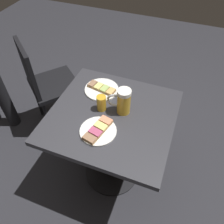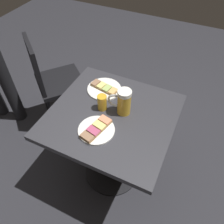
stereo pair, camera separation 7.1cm
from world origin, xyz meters
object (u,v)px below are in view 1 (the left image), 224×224
(cafe_chair, at_px, (46,82))
(plate_far, at_px, (102,89))
(beer_glass_small, at_px, (101,103))
(beer_mug, at_px, (123,101))
(plate_near, at_px, (98,130))

(cafe_chair, bearing_deg, plate_far, 26.70)
(plate_far, height_order, beer_glass_small, beer_glass_small)
(beer_mug, relative_size, beer_glass_small, 1.68)
(beer_mug, relative_size, cafe_chair, 0.19)
(plate_near, distance_m, cafe_chair, 0.86)
(plate_near, bearing_deg, beer_mug, 68.67)
(beer_glass_small, bearing_deg, plate_far, 112.77)
(beer_mug, bearing_deg, plate_near, -111.33)
(plate_near, bearing_deg, cafe_chair, 145.97)
(beer_glass_small, bearing_deg, plate_near, -73.94)
(plate_far, xyz_separation_m, cafe_chair, (-0.58, 0.13, -0.21))
(beer_mug, bearing_deg, cafe_chair, 160.75)
(plate_far, relative_size, beer_mug, 1.35)
(beer_glass_small, xyz_separation_m, cafe_chair, (-0.64, 0.30, -0.25))
(beer_mug, xyz_separation_m, beer_glass_small, (-0.13, -0.03, -0.03))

